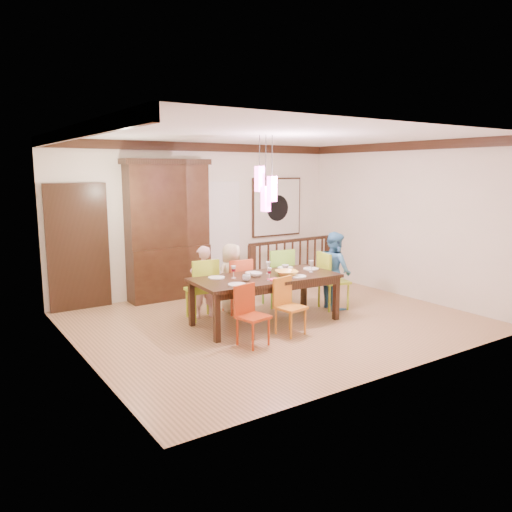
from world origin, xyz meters
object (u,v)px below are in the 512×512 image
person_end_right (335,270)px  balustrade (292,261)px  china_hutch (168,230)px  dining_table (265,281)px  person_far_mid (232,277)px  chair_end_right (334,276)px  person_far_left (203,282)px  chair_far_left (201,284)px

person_end_right → balustrade: bearing=-3.5°
china_hutch → dining_table: bearing=-74.9°
person_end_right → china_hutch: bearing=55.8°
balustrade → person_far_mid: 2.36m
dining_table → china_hutch: 2.44m
balustrade → person_end_right: (-0.55, -1.90, 0.17)m
chair_end_right → person_end_right: person_end_right is taller
dining_table → person_far_left: (-0.68, 0.79, -0.08)m
chair_end_right → balustrade: (0.59, 1.93, -0.07)m
balustrade → china_hutch: bearing=169.4°
china_hutch → person_end_right: bearing=-46.9°
china_hutch → person_end_right: (2.10, -2.24, -0.62)m
china_hutch → person_far_mid: 1.65m
chair_far_left → person_end_right: bearing=167.4°
chair_end_right → person_far_mid: bearing=72.5°
chair_far_left → balustrade: size_ratio=0.44×
china_hutch → chair_end_right: bearing=-47.8°
chair_end_right → person_far_left: person_far_left is taller
chair_end_right → person_far_left: size_ratio=0.84×
balustrade → person_far_mid: person_far_mid is taller
chair_far_left → person_far_left: (0.06, 0.04, 0.02)m
balustrade → person_far_left: size_ratio=1.90×
person_far_left → person_end_right: size_ratio=0.88×
chair_far_left → chair_end_right: size_ratio=1.00×
balustrade → person_far_left: person_far_left is taller
dining_table → chair_far_left: chair_far_left is taller
china_hutch → person_far_left: (-0.06, -1.49, -0.70)m
balustrade → person_far_mid: (-2.12, -1.05, 0.08)m
chair_far_left → person_far_mid: 0.67m
person_far_left → person_far_mid: 0.60m
chair_end_right → person_far_left: 2.26m
person_far_mid → chair_end_right: bearing=142.9°
chair_end_right → person_end_right: size_ratio=0.74×
chair_end_right → person_end_right: 0.11m
chair_far_left → china_hutch: 1.70m
chair_far_left → person_far_left: person_far_left is taller
chair_end_right → person_far_mid: 1.76m
dining_table → person_far_mid: person_far_mid is taller
chair_far_left → china_hutch: size_ratio=0.38×
chair_far_left → person_far_mid: person_far_mid is taller
dining_table → person_end_right: bearing=4.5°
china_hutch → person_far_mid: china_hutch is taller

